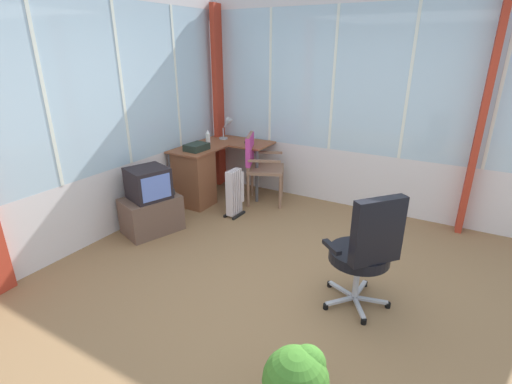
{
  "coord_description": "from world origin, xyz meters",
  "views": [
    {
      "loc": [
        -2.56,
        -1.17,
        2.08
      ],
      "look_at": [
        0.38,
        0.52,
        0.76
      ],
      "focal_mm": 26.32,
      "sensor_mm": 36.0,
      "label": 1
    }
  ],
  "objects_px": {
    "office_chair": "(367,247)",
    "potted_plant": "(297,381)",
    "desk_lamp": "(229,125)",
    "spray_bottle": "(208,137)",
    "paper_tray": "(197,147)",
    "wooden_armchair": "(257,159)",
    "tv_on_stand": "(151,204)",
    "desk": "(197,174)",
    "space_heater": "(235,192)",
    "tv_remote": "(249,143)"
  },
  "relations": [
    {
      "from": "office_chair",
      "to": "desk",
      "type": "bearing_deg",
      "value": 66.33
    },
    {
      "from": "office_chair",
      "to": "desk_lamp",
      "type": "bearing_deg",
      "value": 53.47
    },
    {
      "from": "wooden_armchair",
      "to": "space_heater",
      "type": "height_order",
      "value": "wooden_armchair"
    },
    {
      "from": "desk_lamp",
      "to": "space_heater",
      "type": "relative_size",
      "value": 0.53
    },
    {
      "from": "desk",
      "to": "desk_lamp",
      "type": "height_order",
      "value": "desk_lamp"
    },
    {
      "from": "wooden_armchair",
      "to": "potted_plant",
      "type": "xyz_separation_m",
      "value": [
        -2.79,
        -1.87,
        -0.36
      ]
    },
    {
      "from": "desk_lamp",
      "to": "spray_bottle",
      "type": "bearing_deg",
      "value": 175.17
    },
    {
      "from": "tv_on_stand",
      "to": "paper_tray",
      "type": "bearing_deg",
      "value": 1.59
    },
    {
      "from": "paper_tray",
      "to": "tv_on_stand",
      "type": "relative_size",
      "value": 0.38
    },
    {
      "from": "tv_remote",
      "to": "office_chair",
      "type": "relative_size",
      "value": 0.14
    },
    {
      "from": "desk_lamp",
      "to": "tv_on_stand",
      "type": "distance_m",
      "value": 1.85
    },
    {
      "from": "wooden_armchair",
      "to": "potted_plant",
      "type": "height_order",
      "value": "wooden_armchair"
    },
    {
      "from": "spray_bottle",
      "to": "wooden_armchair",
      "type": "height_order",
      "value": "spray_bottle"
    },
    {
      "from": "desk_lamp",
      "to": "space_heater",
      "type": "bearing_deg",
      "value": -142.79
    },
    {
      "from": "desk_lamp",
      "to": "wooden_armchair",
      "type": "distance_m",
      "value": 0.81
    },
    {
      "from": "tv_on_stand",
      "to": "space_heater",
      "type": "height_order",
      "value": "tv_on_stand"
    },
    {
      "from": "paper_tray",
      "to": "office_chair",
      "type": "xyz_separation_m",
      "value": [
        -1.12,
        -2.58,
        -0.24
      ]
    },
    {
      "from": "paper_tray",
      "to": "office_chair",
      "type": "relative_size",
      "value": 0.29
    },
    {
      "from": "tv_remote",
      "to": "office_chair",
      "type": "distance_m",
      "value": 2.8
    },
    {
      "from": "desk",
      "to": "tv_remote",
      "type": "relative_size",
      "value": 8.36
    },
    {
      "from": "spray_bottle",
      "to": "tv_remote",
      "type": "bearing_deg",
      "value": -55.11
    },
    {
      "from": "spray_bottle",
      "to": "potted_plant",
      "type": "distance_m",
      "value": 3.72
    },
    {
      "from": "office_chair",
      "to": "paper_tray",
      "type": "bearing_deg",
      "value": 66.49
    },
    {
      "from": "wooden_armchair",
      "to": "desk",
      "type": "bearing_deg",
      "value": 124.13
    },
    {
      "from": "tv_remote",
      "to": "tv_on_stand",
      "type": "bearing_deg",
      "value": -174.39
    },
    {
      "from": "desk_lamp",
      "to": "spray_bottle",
      "type": "relative_size",
      "value": 1.52
    },
    {
      "from": "tv_remote",
      "to": "wooden_armchair",
      "type": "distance_m",
      "value": 0.32
    },
    {
      "from": "desk_lamp",
      "to": "paper_tray",
      "type": "distance_m",
      "value": 0.81
    },
    {
      "from": "office_chair",
      "to": "potted_plant",
      "type": "xyz_separation_m",
      "value": [
        -1.18,
        0.06,
        -0.32
      ]
    },
    {
      "from": "potted_plant",
      "to": "tv_remote",
      "type": "bearing_deg",
      "value": 35.25
    },
    {
      "from": "desk",
      "to": "desk_lamp",
      "type": "relative_size",
      "value": 3.81
    },
    {
      "from": "desk_lamp",
      "to": "wooden_armchair",
      "type": "relative_size",
      "value": 0.34
    },
    {
      "from": "tv_remote",
      "to": "office_chair",
      "type": "bearing_deg",
      "value": -109.83
    },
    {
      "from": "desk_lamp",
      "to": "paper_tray",
      "type": "height_order",
      "value": "desk_lamp"
    },
    {
      "from": "wooden_armchair",
      "to": "potted_plant",
      "type": "bearing_deg",
      "value": -146.21
    },
    {
      "from": "desk_lamp",
      "to": "wooden_armchair",
      "type": "bearing_deg",
      "value": -115.26
    },
    {
      "from": "desk",
      "to": "wooden_armchair",
      "type": "xyz_separation_m",
      "value": [
        0.46,
        -0.68,
        0.2
      ]
    },
    {
      "from": "potted_plant",
      "to": "desk",
      "type": "bearing_deg",
      "value": 47.59
    },
    {
      "from": "wooden_armchair",
      "to": "paper_tray",
      "type": "bearing_deg",
      "value": 126.85
    },
    {
      "from": "paper_tray",
      "to": "wooden_armchair",
      "type": "relative_size",
      "value": 0.31
    },
    {
      "from": "spray_bottle",
      "to": "potted_plant",
      "type": "relative_size",
      "value": 0.46
    },
    {
      "from": "paper_tray",
      "to": "space_heater",
      "type": "relative_size",
      "value": 0.48
    },
    {
      "from": "potted_plant",
      "to": "desk_lamp",
      "type": "bearing_deg",
      "value": 39.15
    },
    {
      "from": "tv_on_stand",
      "to": "potted_plant",
      "type": "distance_m",
      "value": 2.84
    },
    {
      "from": "office_chair",
      "to": "potted_plant",
      "type": "height_order",
      "value": "office_chair"
    },
    {
      "from": "paper_tray",
      "to": "tv_remote",
      "type": "bearing_deg",
      "value": -33.03
    },
    {
      "from": "wooden_armchair",
      "to": "tv_on_stand",
      "type": "height_order",
      "value": "wooden_armchair"
    },
    {
      "from": "office_chair",
      "to": "tv_on_stand",
      "type": "distance_m",
      "value": 2.57
    },
    {
      "from": "space_heater",
      "to": "potted_plant",
      "type": "distance_m",
      "value": 2.93
    },
    {
      "from": "tv_remote",
      "to": "spray_bottle",
      "type": "bearing_deg",
      "value": 144.55
    }
  ]
}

